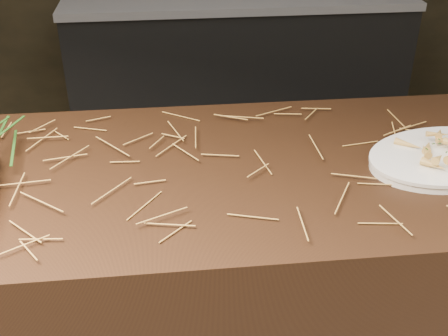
{
  "coord_description": "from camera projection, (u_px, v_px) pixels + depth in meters",
  "views": [
    {
      "loc": [
        -0.1,
        -0.81,
        1.57
      ],
      "look_at": [
        0.01,
        0.2,
        0.96
      ],
      "focal_mm": 45.0,
      "sensor_mm": 36.0,
      "label": 1
    }
  ],
  "objects": [
    {
      "name": "main_counter",
      "position": [
        216.0,
        309.0,
        1.53
      ],
      "size": [
        2.4,
        0.7,
        0.9
      ],
      "primitive_type": "cube",
      "color": "black",
      "rests_on": "ground"
    },
    {
      "name": "back_counter",
      "position": [
        236.0,
        68.0,
        3.18
      ],
      "size": [
        1.82,
        0.62,
        0.84
      ],
      "color": "black",
      "rests_on": "ground"
    },
    {
      "name": "straw_bedding",
      "position": [
        214.0,
        165.0,
        1.3
      ],
      "size": [
        1.4,
        0.6,
        0.02
      ],
      "primitive_type": null,
      "color": "#AF783B",
      "rests_on": "main_counter"
    },
    {
      "name": "serving_platter",
      "position": [
        447.0,
        159.0,
        1.31
      ],
      "size": [
        0.44,
        0.34,
        0.02
      ],
      "primitive_type": null,
      "rotation": [
        0.0,
        0.0,
        0.23
      ],
      "color": "white",
      "rests_on": "main_counter"
    }
  ]
}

